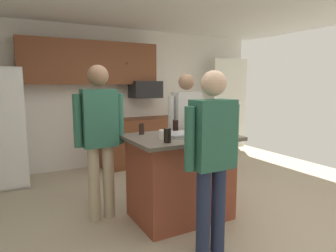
{
  "coord_description": "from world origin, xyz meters",
  "views": [
    {
      "loc": [
        -1.73,
        -2.72,
        1.57
      ],
      "look_at": [
        -0.03,
        0.43,
        1.05
      ],
      "focal_mm": 31.49,
      "sensor_mm": 36.0,
      "label": 1
    }
  ],
  "objects_px": {
    "mug_blue_stoneware": "(197,134)",
    "mug_ceramic_white": "(163,134)",
    "serving_tray": "(184,134)",
    "person_host_foreground": "(100,132)",
    "person_guest_left": "(212,151)",
    "tumbler_amber": "(176,126)",
    "glass_dark_ale": "(142,129)",
    "kitchen_island": "(180,176)",
    "microwave_over_range": "(146,90)",
    "glass_stout_tall": "(195,125)",
    "glass_pilsner": "(214,128)",
    "glass_short_whisky": "(167,135)",
    "person_elder_center": "(186,125)"
  },
  "relations": [
    {
      "from": "microwave_over_range",
      "to": "kitchen_island",
      "type": "distance_m",
      "value": 2.63
    },
    {
      "from": "person_host_foreground",
      "to": "glass_stout_tall",
      "type": "xyz_separation_m",
      "value": [
        1.19,
        -0.16,
        0.01
      ]
    },
    {
      "from": "glass_stout_tall",
      "to": "glass_pilsner",
      "type": "distance_m",
      "value": 0.31
    },
    {
      "from": "person_host_foreground",
      "to": "mug_ceramic_white",
      "type": "distance_m",
      "value": 0.73
    },
    {
      "from": "serving_tray",
      "to": "microwave_over_range",
      "type": "bearing_deg",
      "value": 75.94
    },
    {
      "from": "glass_pilsner",
      "to": "glass_short_whisky",
      "type": "xyz_separation_m",
      "value": [
        -0.75,
        -0.23,
        0.01
      ]
    },
    {
      "from": "microwave_over_range",
      "to": "person_elder_center",
      "type": "distance_m",
      "value": 1.76
    },
    {
      "from": "serving_tray",
      "to": "person_host_foreground",
      "type": "bearing_deg",
      "value": 152.06
    },
    {
      "from": "microwave_over_range",
      "to": "kitchen_island",
      "type": "relative_size",
      "value": 0.47
    },
    {
      "from": "person_guest_left",
      "to": "mug_blue_stoneware",
      "type": "relative_size",
      "value": 13.48
    },
    {
      "from": "mug_blue_stoneware",
      "to": "glass_dark_ale",
      "type": "xyz_separation_m",
      "value": [
        -0.41,
        0.55,
        0.01
      ]
    },
    {
      "from": "person_guest_left",
      "to": "glass_pilsner",
      "type": "relative_size",
      "value": 12.64
    },
    {
      "from": "glass_pilsner",
      "to": "glass_dark_ale",
      "type": "xyz_separation_m",
      "value": [
        -0.78,
        0.35,
        -0.0
      ]
    },
    {
      "from": "person_elder_center",
      "to": "tumbler_amber",
      "type": "xyz_separation_m",
      "value": [
        -0.43,
        -0.46,
        0.07
      ]
    },
    {
      "from": "kitchen_island",
      "to": "glass_dark_ale",
      "type": "bearing_deg",
      "value": 140.78
    },
    {
      "from": "microwave_over_range",
      "to": "kitchen_island",
      "type": "bearing_deg",
      "value": -104.87
    },
    {
      "from": "person_host_foreground",
      "to": "microwave_over_range",
      "type": "bearing_deg",
      "value": 79.54
    },
    {
      "from": "tumbler_amber",
      "to": "glass_stout_tall",
      "type": "xyz_separation_m",
      "value": [
        0.3,
        0.02,
        -0.01
      ]
    },
    {
      "from": "person_guest_left",
      "to": "person_elder_center",
      "type": "bearing_deg",
      "value": -13.35
    },
    {
      "from": "person_guest_left",
      "to": "serving_tray",
      "type": "height_order",
      "value": "person_guest_left"
    },
    {
      "from": "glass_pilsner",
      "to": "mug_blue_stoneware",
      "type": "bearing_deg",
      "value": -152.06
    },
    {
      "from": "tumbler_amber",
      "to": "glass_dark_ale",
      "type": "bearing_deg",
      "value": 170.74
    },
    {
      "from": "kitchen_island",
      "to": "mug_ceramic_white",
      "type": "xyz_separation_m",
      "value": [
        -0.27,
        -0.08,
        0.53
      ]
    },
    {
      "from": "glass_pilsner",
      "to": "glass_short_whisky",
      "type": "distance_m",
      "value": 0.79
    },
    {
      "from": "kitchen_island",
      "to": "tumbler_amber",
      "type": "distance_m",
      "value": 0.6
    },
    {
      "from": "person_guest_left",
      "to": "serving_tray",
      "type": "xyz_separation_m",
      "value": [
        0.16,
        0.74,
        0.03
      ]
    },
    {
      "from": "glass_pilsner",
      "to": "glass_dark_ale",
      "type": "relative_size",
      "value": 1.07
    },
    {
      "from": "microwave_over_range",
      "to": "tumbler_amber",
      "type": "xyz_separation_m",
      "value": [
        -0.57,
        -2.15,
        -0.4
      ]
    },
    {
      "from": "person_elder_center",
      "to": "glass_stout_tall",
      "type": "bearing_deg",
      "value": 19.17
    },
    {
      "from": "microwave_over_range",
      "to": "person_host_foreground",
      "type": "bearing_deg",
      "value": -126.38
    },
    {
      "from": "person_elder_center",
      "to": "person_guest_left",
      "type": "height_order",
      "value": "person_elder_center"
    },
    {
      "from": "glass_dark_ale",
      "to": "microwave_over_range",
      "type": "bearing_deg",
      "value": 64.65
    },
    {
      "from": "person_elder_center",
      "to": "mug_blue_stoneware",
      "type": "relative_size",
      "value": 13.64
    },
    {
      "from": "mug_ceramic_white",
      "to": "serving_tray",
      "type": "bearing_deg",
      "value": 6.69
    },
    {
      "from": "glass_short_whisky",
      "to": "mug_ceramic_white",
      "type": "bearing_deg",
      "value": 75.04
    },
    {
      "from": "glass_pilsner",
      "to": "tumbler_amber",
      "type": "bearing_deg",
      "value": 142.88
    },
    {
      "from": "glass_dark_ale",
      "to": "kitchen_island",
      "type": "bearing_deg",
      "value": -39.22
    },
    {
      "from": "person_guest_left",
      "to": "tumbler_amber",
      "type": "bearing_deg",
      "value": -1.25
    },
    {
      "from": "microwave_over_range",
      "to": "person_guest_left",
      "type": "relative_size",
      "value": 0.33
    },
    {
      "from": "person_guest_left",
      "to": "glass_stout_tall",
      "type": "xyz_separation_m",
      "value": [
        0.5,
        1.03,
        0.07
      ]
    },
    {
      "from": "kitchen_island",
      "to": "mug_blue_stoneware",
      "type": "xyz_separation_m",
      "value": [
        0.05,
        -0.26,
        0.53
      ]
    },
    {
      "from": "person_guest_left",
      "to": "person_host_foreground",
      "type": "bearing_deg",
      "value": 40.06
    },
    {
      "from": "tumbler_amber",
      "to": "glass_stout_tall",
      "type": "relative_size",
      "value": 1.22
    },
    {
      "from": "mug_blue_stoneware",
      "to": "microwave_over_range",
      "type": "bearing_deg",
      "value": 77.54
    },
    {
      "from": "person_elder_center",
      "to": "person_host_foreground",
      "type": "xyz_separation_m",
      "value": [
        -1.32,
        -0.28,
        0.05
      ]
    },
    {
      "from": "glass_stout_tall",
      "to": "microwave_over_range",
      "type": "bearing_deg",
      "value": 82.86
    },
    {
      "from": "kitchen_island",
      "to": "glass_pilsner",
      "type": "distance_m",
      "value": 0.7
    },
    {
      "from": "mug_ceramic_white",
      "to": "mug_blue_stoneware",
      "type": "bearing_deg",
      "value": -28.43
    },
    {
      "from": "mug_blue_stoneware",
      "to": "glass_dark_ale",
      "type": "height_order",
      "value": "glass_dark_ale"
    },
    {
      "from": "mug_blue_stoneware",
      "to": "mug_ceramic_white",
      "type": "height_order",
      "value": "mug_blue_stoneware"
    }
  ]
}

